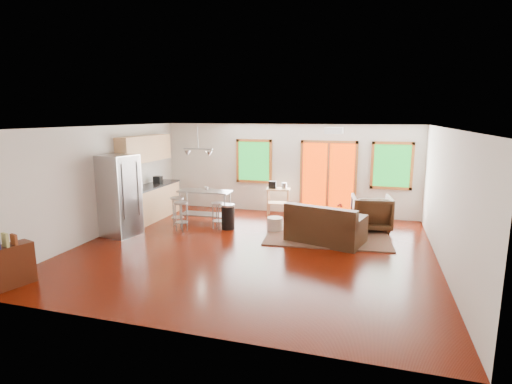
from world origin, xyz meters
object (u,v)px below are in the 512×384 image
(coffee_table, at_px, (344,221))
(kitchen_cart, at_px, (278,192))
(loveseat, at_px, (325,227))
(refrigerator, at_px, (119,195))
(rug, at_px, (327,234))
(ottoman, at_px, (313,216))
(island, at_px, (205,201))
(armchair, at_px, (371,211))

(coffee_table, bearing_deg, kitchen_cart, 146.08)
(loveseat, height_order, refrigerator, refrigerator)
(loveseat, relative_size, kitchen_cart, 1.84)
(rug, xyz_separation_m, coffee_table, (0.38, 0.14, 0.31))
(ottoman, relative_size, island, 0.40)
(loveseat, xyz_separation_m, refrigerator, (-4.78, -0.80, 0.62))
(island, bearing_deg, coffee_table, -0.88)
(refrigerator, height_order, island, refrigerator)
(ottoman, xyz_separation_m, kitchen_cart, (-1.11, 0.51, 0.50))
(rug, height_order, armchair, armchair)
(rug, distance_m, ottoman, 1.09)
(rug, distance_m, loveseat, 0.69)
(kitchen_cart, bearing_deg, armchair, -15.05)
(loveseat, relative_size, ottoman, 3.28)
(armchair, bearing_deg, kitchen_cart, -23.07)
(armchair, xyz_separation_m, refrigerator, (-5.77, -2.18, 0.48))
(rug, height_order, kitchen_cart, kitchen_cart)
(island, bearing_deg, loveseat, -13.67)
(rug, xyz_separation_m, armchair, (0.99, 0.77, 0.47))
(loveseat, relative_size, armchair, 1.92)
(rug, height_order, refrigerator, refrigerator)
(rug, relative_size, refrigerator, 1.48)
(armchair, xyz_separation_m, island, (-4.27, -0.58, 0.12))
(rug, relative_size, armchair, 2.97)
(kitchen_cart, bearing_deg, island, -142.91)
(island, bearing_deg, ottoman, 15.24)
(coffee_table, relative_size, armchair, 1.06)
(ottoman, height_order, kitchen_cart, kitchen_cart)
(armchair, height_order, island, armchair)
(island, height_order, kitchen_cart, kitchen_cart)
(coffee_table, relative_size, kitchen_cart, 1.02)
(coffee_table, xyz_separation_m, ottoman, (-0.86, 0.82, -0.14))
(loveseat, height_order, island, loveseat)
(armchair, relative_size, refrigerator, 0.50)
(rug, xyz_separation_m, refrigerator, (-4.78, -1.41, 0.95))
(ottoman, bearing_deg, island, -164.76)
(armchair, distance_m, kitchen_cart, 2.68)
(loveseat, bearing_deg, ottoman, 122.57)
(armchair, height_order, refrigerator, refrigerator)
(refrigerator, xyz_separation_m, kitchen_cart, (3.18, 2.88, -0.28))
(loveseat, distance_m, kitchen_cart, 2.64)
(island, bearing_deg, refrigerator, -133.12)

